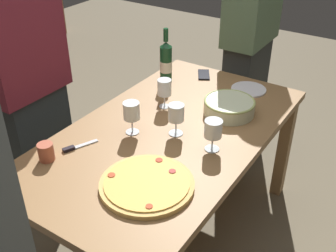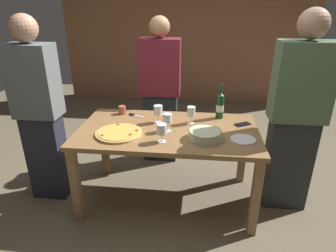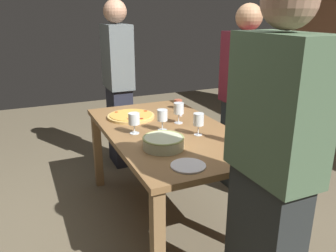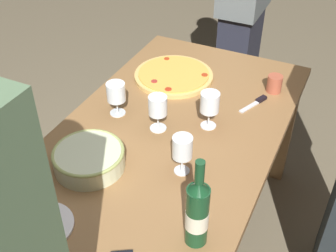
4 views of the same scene
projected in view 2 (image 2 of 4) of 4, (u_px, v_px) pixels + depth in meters
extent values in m
plane|color=#6B5F49|center=(168.00, 198.00, 2.88)|extent=(8.00, 8.00, 0.00)
cube|color=olive|center=(168.00, 131.00, 2.59)|extent=(1.60, 0.90, 0.04)
cube|color=olive|center=(76.00, 186.00, 2.45)|extent=(0.07, 0.07, 0.71)
cube|color=olive|center=(255.00, 198.00, 2.30)|extent=(0.07, 0.07, 0.71)
cube|color=olive|center=(105.00, 144.00, 3.17)|extent=(0.07, 0.07, 0.71)
cube|color=olive|center=(243.00, 151.00, 3.02)|extent=(0.07, 0.07, 0.71)
cube|color=#976041|center=(187.00, 34.00, 5.30)|extent=(4.57, 0.16, 2.50)
cylinder|color=#DCB161|center=(119.00, 133.00, 2.47)|extent=(0.40, 0.40, 0.02)
cylinder|color=gold|center=(119.00, 132.00, 2.47)|extent=(0.36, 0.36, 0.01)
cylinder|color=#AE3819|center=(102.00, 135.00, 2.39)|extent=(0.03, 0.03, 0.00)
cylinder|color=#AC3818|center=(118.00, 124.00, 2.60)|extent=(0.03, 0.03, 0.00)
cylinder|color=#9F3028|center=(130.00, 135.00, 2.41)|extent=(0.03, 0.03, 0.00)
cylinder|color=#AB2D17|center=(137.00, 130.00, 2.49)|extent=(0.03, 0.03, 0.00)
cylinder|color=beige|center=(205.00, 135.00, 2.37)|extent=(0.27, 0.27, 0.08)
torus|color=#A2AF62|center=(205.00, 131.00, 2.36)|extent=(0.27, 0.27, 0.01)
cylinder|color=#154021|center=(220.00, 107.00, 2.78)|extent=(0.07, 0.07, 0.23)
cone|color=#154021|center=(221.00, 94.00, 2.73)|extent=(0.07, 0.07, 0.03)
cylinder|color=#154021|center=(221.00, 88.00, 2.71)|extent=(0.03, 0.03, 0.08)
cylinder|color=silver|center=(220.00, 108.00, 2.79)|extent=(0.07, 0.07, 0.07)
cylinder|color=white|center=(158.00, 122.00, 2.72)|extent=(0.07, 0.07, 0.00)
cylinder|color=white|center=(158.00, 118.00, 2.70)|extent=(0.01, 0.01, 0.08)
cylinder|color=white|center=(158.00, 110.00, 2.67)|extent=(0.08, 0.08, 0.09)
cylinder|color=maroon|center=(158.00, 113.00, 2.68)|extent=(0.07, 0.07, 0.04)
cylinder|color=white|center=(191.00, 123.00, 2.70)|extent=(0.06, 0.06, 0.00)
cylinder|color=white|center=(191.00, 119.00, 2.68)|extent=(0.01, 0.01, 0.07)
cylinder|color=white|center=(191.00, 111.00, 2.65)|extent=(0.08, 0.08, 0.09)
cylinder|color=maroon|center=(191.00, 114.00, 2.66)|extent=(0.07, 0.07, 0.03)
cylinder|color=white|center=(162.00, 141.00, 2.35)|extent=(0.07, 0.07, 0.00)
cylinder|color=white|center=(162.00, 137.00, 2.33)|extent=(0.01, 0.01, 0.07)
cylinder|color=white|center=(162.00, 129.00, 2.30)|extent=(0.08, 0.08, 0.08)
cylinder|color=maroon|center=(162.00, 132.00, 2.31)|extent=(0.07, 0.07, 0.03)
cylinder|color=white|center=(167.00, 131.00, 2.54)|extent=(0.07, 0.07, 0.00)
cylinder|color=white|center=(167.00, 127.00, 2.52)|extent=(0.01, 0.01, 0.07)
cylinder|color=white|center=(167.00, 118.00, 2.49)|extent=(0.08, 0.08, 0.08)
cylinder|color=maroon|center=(167.00, 121.00, 2.50)|extent=(0.07, 0.07, 0.04)
cylinder|color=#AF553C|center=(122.00, 110.00, 2.91)|extent=(0.07, 0.07, 0.08)
cylinder|color=white|center=(243.00, 139.00, 2.37)|extent=(0.21, 0.21, 0.01)
cube|color=black|center=(243.00, 124.00, 2.67)|extent=(0.16, 0.13, 0.01)
cube|color=silver|center=(139.00, 116.00, 2.85)|extent=(0.12, 0.07, 0.01)
cube|color=black|center=(132.00, 115.00, 2.89)|extent=(0.06, 0.04, 0.02)
cube|color=#282C2C|center=(287.00, 163.00, 2.64)|extent=(0.39, 0.20, 0.87)
cube|color=#516B4D|center=(303.00, 82.00, 2.34)|extent=(0.46, 0.24, 0.65)
sphere|color=tan|center=(314.00, 24.00, 2.16)|extent=(0.24, 0.24, 0.24)
cube|color=#22282C|center=(161.00, 127.00, 3.47)|extent=(0.38, 0.20, 0.82)
cube|color=maroon|center=(160.00, 67.00, 3.19)|extent=(0.45, 0.24, 0.62)
sphere|color=tan|center=(159.00, 27.00, 3.02)|extent=(0.22, 0.22, 0.22)
cube|color=#252734|center=(48.00, 156.00, 2.79)|extent=(0.33, 0.20, 0.85)
cube|color=slate|center=(33.00, 81.00, 2.49)|extent=(0.39, 0.24, 0.63)
sphere|color=tan|center=(23.00, 28.00, 2.32)|extent=(0.23, 0.23, 0.23)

